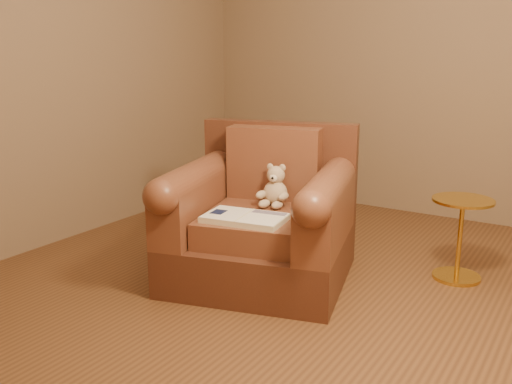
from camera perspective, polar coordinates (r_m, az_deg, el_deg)
The scene contains 5 objects.
floor at distance 3.41m, azimuth 5.30°, elevation -9.96°, with size 4.00×4.00×0.00m, color brown.
armchair at distance 3.51m, azimuth 0.67°, elevation -2.93°, with size 1.24×1.21×0.93m.
teddy_bear at distance 3.53m, azimuth 1.88°, elevation 0.23°, with size 0.19×0.22×0.26m.
guidebook at distance 3.23m, azimuth -1.15°, elevation -2.62°, with size 0.49×0.34×0.04m.
side_table at distance 3.71m, azimuth 19.72°, elevation -4.19°, with size 0.37×0.37×0.51m.
Camera 1 is at (1.38, -2.79, 1.39)m, focal length 40.00 mm.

